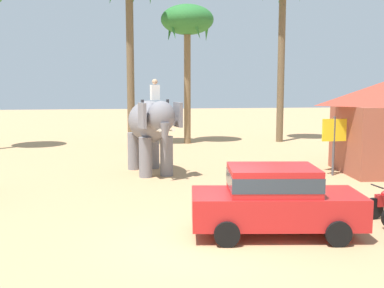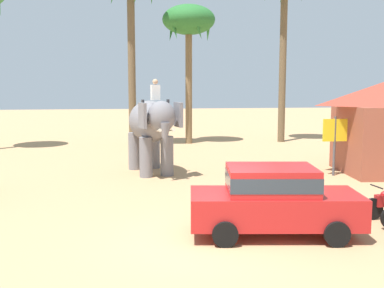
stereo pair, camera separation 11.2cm
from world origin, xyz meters
The scene contains 5 objects.
ground_plane centered at (0.00, 0.00, 0.00)m, with size 120.00×120.00×0.00m, color tan.
car_sedan_foreground centered at (1.66, 0.39, 0.93)m, with size 4.29×2.27×1.70m.
elephant_with_mahout centered at (-0.88, 8.85, 1.99)m, with size 2.34×4.01×3.88m.
palm_tree_far_back centered at (1.90, 18.51, 7.30)m, with size 3.20×3.20×8.45m.
signboard_yellow centered at (6.38, 7.38, 1.69)m, with size 1.00×0.10×2.40m.
Camera 1 is at (-1.91, -10.41, 3.69)m, focal length 44.03 mm.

